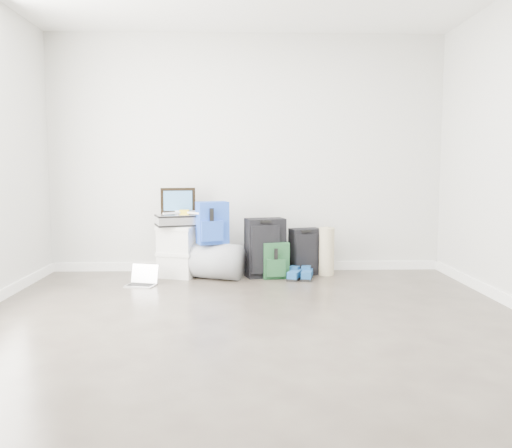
{
  "coord_description": "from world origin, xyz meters",
  "views": [
    {
      "loc": [
        -0.09,
        -3.75,
        1.2
      ],
      "look_at": [
        0.09,
        1.9,
        0.61
      ],
      "focal_mm": 38.0,
      "sensor_mm": 36.0,
      "label": 1
    }
  ],
  "objects_px": {
    "large_suitcase": "(265,248)",
    "laptop": "(143,280)",
    "boxes_stack": "(178,251)",
    "duffel_bag": "(213,261)",
    "briefcase": "(177,220)",
    "carry_on": "(305,252)"
  },
  "relations": [
    {
      "from": "boxes_stack",
      "to": "duffel_bag",
      "type": "distance_m",
      "value": 0.41
    },
    {
      "from": "briefcase",
      "to": "duffel_bag",
      "type": "bearing_deg",
      "value": -30.64
    },
    {
      "from": "carry_on",
      "to": "laptop",
      "type": "relative_size",
      "value": 1.55
    },
    {
      "from": "large_suitcase",
      "to": "carry_on",
      "type": "height_order",
      "value": "large_suitcase"
    },
    {
      "from": "duffel_bag",
      "to": "large_suitcase",
      "type": "relative_size",
      "value": 0.97
    },
    {
      "from": "duffel_bag",
      "to": "laptop",
      "type": "height_order",
      "value": "duffel_bag"
    },
    {
      "from": "boxes_stack",
      "to": "duffel_bag",
      "type": "relative_size",
      "value": 0.9
    },
    {
      "from": "boxes_stack",
      "to": "briefcase",
      "type": "xyz_separation_m",
      "value": [
        0.0,
        0.0,
        0.34
      ]
    },
    {
      "from": "large_suitcase",
      "to": "carry_on",
      "type": "bearing_deg",
      "value": -0.32
    },
    {
      "from": "briefcase",
      "to": "laptop",
      "type": "height_order",
      "value": "briefcase"
    },
    {
      "from": "large_suitcase",
      "to": "laptop",
      "type": "xyz_separation_m",
      "value": [
        -1.27,
        -0.39,
        -0.27
      ]
    },
    {
      "from": "large_suitcase",
      "to": "laptop",
      "type": "bearing_deg",
      "value": -176.58
    },
    {
      "from": "duffel_bag",
      "to": "large_suitcase",
      "type": "distance_m",
      "value": 0.59
    },
    {
      "from": "briefcase",
      "to": "laptop",
      "type": "bearing_deg",
      "value": -143.73
    },
    {
      "from": "large_suitcase",
      "to": "laptop",
      "type": "height_order",
      "value": "large_suitcase"
    },
    {
      "from": "duffel_bag",
      "to": "large_suitcase",
      "type": "xyz_separation_m",
      "value": [
        0.57,
        0.08,
        0.13
      ]
    },
    {
      "from": "carry_on",
      "to": "briefcase",
      "type": "bearing_deg",
      "value": 165.27
    },
    {
      "from": "large_suitcase",
      "to": "carry_on",
      "type": "relative_size",
      "value": 1.24
    },
    {
      "from": "carry_on",
      "to": "laptop",
      "type": "distance_m",
      "value": 1.81
    },
    {
      "from": "boxes_stack",
      "to": "large_suitcase",
      "type": "relative_size",
      "value": 0.87
    },
    {
      "from": "briefcase",
      "to": "large_suitcase",
      "type": "xyz_separation_m",
      "value": [
        0.96,
        -0.02,
        -0.3
      ]
    },
    {
      "from": "duffel_bag",
      "to": "carry_on",
      "type": "xyz_separation_m",
      "value": [
        1.02,
        0.18,
        0.07
      ]
    }
  ]
}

